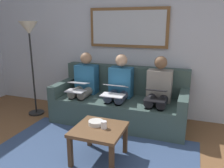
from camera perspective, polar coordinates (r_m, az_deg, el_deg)
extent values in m
cube|color=#B7BCC6|center=(4.15, 4.32, 10.43)|extent=(6.00, 0.12, 2.60)
cube|color=#33476B|center=(2.99, -5.87, -18.11)|extent=(2.60, 1.80, 0.01)
cube|color=#384C47|center=(3.89, 1.78, -6.43)|extent=(2.20, 0.90, 0.42)
cube|color=#384C47|center=(4.07, 3.37, 1.20)|extent=(2.20, 0.20, 0.48)
cube|color=#384C47|center=(3.61, 17.55, -3.62)|extent=(0.14, 0.90, 0.20)
cube|color=#384C47|center=(4.21, -11.64, -0.60)|extent=(0.14, 0.90, 0.20)
cube|color=brown|center=(4.05, 4.04, 13.86)|extent=(1.39, 0.04, 0.67)
cube|color=#B2B7BC|center=(4.03, 3.93, 13.85)|extent=(1.29, 0.01, 0.57)
cube|color=brown|center=(2.78, -3.29, -11.23)|extent=(0.59, 0.59, 0.04)
cube|color=#4C331E|center=(2.60, -0.10, -18.64)|extent=(0.05, 0.05, 0.38)
cube|color=#4C331E|center=(2.79, -10.39, -16.37)|extent=(0.05, 0.05, 0.38)
cube|color=#4C331E|center=(3.02, 3.32, -13.55)|extent=(0.05, 0.05, 0.38)
cube|color=#4C331E|center=(3.18, -5.70, -12.00)|extent=(0.05, 0.05, 0.38)
cylinder|color=silver|center=(2.74, -2.05, -10.15)|extent=(0.07, 0.07, 0.09)
cylinder|color=beige|center=(2.84, -4.05, -9.64)|extent=(0.18, 0.18, 0.05)
cube|color=gray|center=(3.70, 11.79, -0.37)|extent=(0.38, 0.22, 0.50)
sphere|color=brown|center=(3.62, 12.10, 5.28)|extent=(0.20, 0.20, 0.20)
cylinder|color=#232328|center=(3.54, 12.57, -4.17)|extent=(0.14, 0.42, 0.14)
cylinder|color=#232328|center=(3.56, 9.70, -3.88)|extent=(0.14, 0.42, 0.14)
cylinder|color=#232328|center=(3.45, 11.81, -9.66)|extent=(0.11, 0.11, 0.42)
cylinder|color=#232328|center=(3.47, 8.84, -9.33)|extent=(0.11, 0.11, 0.42)
cube|color=black|center=(3.33, 10.61, -3.92)|extent=(0.30, 0.21, 0.01)
cube|color=black|center=(3.42, 11.06, -1.55)|extent=(0.30, 0.21, 0.06)
cube|color=#A5C6EA|center=(3.41, 11.05, -1.50)|extent=(0.27, 0.18, 0.04)
cube|color=#235B84|center=(3.83, 2.30, 0.50)|extent=(0.38, 0.22, 0.50)
sphere|color=tan|center=(3.76, 2.36, 5.96)|extent=(0.20, 0.20, 0.20)
cylinder|color=#384256|center=(3.67, 2.61, -3.13)|extent=(0.14, 0.42, 0.14)
cylinder|color=#384256|center=(3.72, -0.04, -2.83)|extent=(0.14, 0.42, 0.14)
cylinder|color=#384256|center=(3.58, 1.53, -8.38)|extent=(0.11, 0.11, 0.42)
cylinder|color=#384256|center=(3.64, -1.18, -8.00)|extent=(0.11, 0.11, 0.42)
cube|color=white|center=(3.48, 0.17, -2.80)|extent=(0.35, 0.22, 0.01)
cube|color=white|center=(3.58, 0.96, -0.45)|extent=(0.35, 0.21, 0.08)
cube|color=#A5C6EA|center=(3.58, 0.94, -0.40)|extent=(0.32, 0.19, 0.07)
cube|color=#235B84|center=(4.07, -6.32, 1.27)|extent=(0.38, 0.22, 0.50)
sphere|color=#997051|center=(4.00, -6.47, 6.43)|extent=(0.20, 0.20, 0.20)
cylinder|color=gray|center=(3.90, -6.41, -2.10)|extent=(0.14, 0.42, 0.14)
cylinder|color=gray|center=(3.98, -8.74, -1.83)|extent=(0.14, 0.42, 0.14)
cylinder|color=gray|center=(3.81, -7.69, -7.00)|extent=(0.11, 0.11, 0.42)
cylinder|color=gray|center=(3.90, -10.06, -6.61)|extent=(0.11, 0.11, 0.42)
cube|color=silver|center=(3.74, -9.11, -1.73)|extent=(0.31, 0.20, 0.01)
cube|color=silver|center=(3.81, -8.29, 0.29)|extent=(0.31, 0.20, 0.05)
cube|color=#A5C6EA|center=(3.81, -8.32, 0.33)|extent=(0.28, 0.18, 0.04)
cylinder|color=black|center=(4.50, -18.33, -6.82)|extent=(0.28, 0.28, 0.03)
cylinder|color=black|center=(4.29, -19.14, 2.34)|extent=(0.03, 0.03, 1.50)
cone|color=beige|center=(4.20, -20.10, 13.05)|extent=(0.32, 0.32, 0.22)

